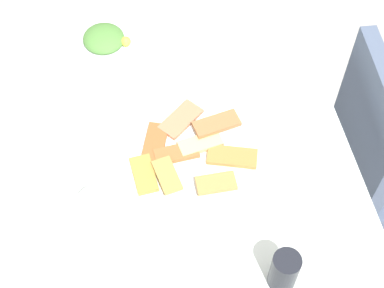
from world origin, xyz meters
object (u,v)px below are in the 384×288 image
at_px(drinking_glass, 94,207).
at_px(fork, 145,265).
at_px(pide_platter, 188,155).
at_px(paper_napkin, 153,265).
at_px(spoon, 160,263).
at_px(soda_can, 284,271).
at_px(salad_plate_greens, 104,40).
at_px(dining_table, 195,161).

distance_m(drinking_glass, fork, 0.19).
bearing_deg(pide_platter, fork, -28.14).
bearing_deg(pide_platter, drinking_glass, -62.68).
distance_m(paper_napkin, spoon, 0.02).
bearing_deg(soda_can, salad_plate_greens, -158.30).
bearing_deg(pide_platter, salad_plate_greens, -158.76).
bearing_deg(soda_can, spoon, -108.72).
height_order(salad_plate_greens, paper_napkin, salad_plate_greens).
bearing_deg(pide_platter, spoon, -22.34).
distance_m(soda_can, paper_napkin, 0.31).
distance_m(drinking_glass, paper_napkin, 0.20).
distance_m(pide_platter, salad_plate_greens, 0.50).
bearing_deg(salad_plate_greens, drinking_glass, -7.53).
relative_size(dining_table, pide_platter, 3.15).
relative_size(dining_table, spoon, 6.74).
distance_m(salad_plate_greens, spoon, 0.76).
bearing_deg(drinking_glass, paper_napkin, 38.02).
distance_m(salad_plate_greens, drinking_glass, 0.60).
xyz_separation_m(pide_platter, fork, (0.29, -0.16, -0.01)).
bearing_deg(fork, spoon, 72.23).
xyz_separation_m(salad_plate_greens, fork, (0.75, 0.03, -0.01)).
distance_m(dining_table, pide_platter, 0.11).
distance_m(salad_plate_greens, paper_napkin, 0.76).
bearing_deg(paper_napkin, spoon, 90.00).
relative_size(dining_table, drinking_glass, 12.01).
relative_size(pide_platter, fork, 1.99).
bearing_deg(fork, paper_napkin, 72.23).
bearing_deg(fork, salad_plate_greens, 164.14).
bearing_deg(spoon, paper_napkin, -105.90).
bearing_deg(fork, dining_table, 133.08).
height_order(dining_table, soda_can, soda_can).
bearing_deg(soda_can, pide_platter, -157.74).
distance_m(salad_plate_greens, fork, 0.76).
xyz_separation_m(pide_platter, soda_can, (0.38, 0.16, 0.05)).
xyz_separation_m(dining_table, soda_can, (0.43, 0.13, 0.15)).
xyz_separation_m(drinking_glass, paper_napkin, (0.16, 0.12, -0.05)).
height_order(soda_can, paper_napkin, soda_can).
relative_size(salad_plate_greens, drinking_glass, 2.41).
bearing_deg(soda_can, fork, -106.69).
bearing_deg(soda_can, paper_napkin, -107.65).
xyz_separation_m(pide_platter, spoon, (0.29, -0.12, -0.01)).
bearing_deg(salad_plate_greens, spoon, 4.63).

